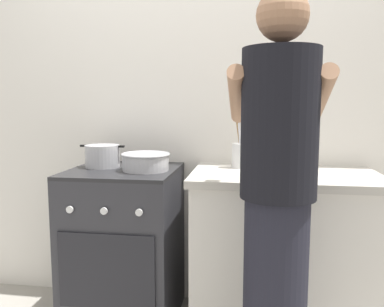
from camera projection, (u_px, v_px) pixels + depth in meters
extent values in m
cube|color=silver|center=(225.00, 107.00, 2.47)|extent=(3.20, 0.10, 2.50)
cube|color=silver|center=(283.00, 257.00, 2.18)|extent=(0.96, 0.56, 0.86)
cube|color=#B7B2A8|center=(285.00, 177.00, 2.12)|extent=(1.00, 0.60, 0.04)
cube|color=#2D2D33|center=(125.00, 247.00, 2.31)|extent=(0.60, 0.60, 0.88)
cube|color=#232326|center=(123.00, 171.00, 2.25)|extent=(0.60, 0.60, 0.02)
cube|color=black|center=(106.00, 272.00, 2.01)|extent=(0.51, 0.01, 0.40)
cylinder|color=silver|center=(70.00, 210.00, 1.99)|extent=(0.04, 0.01, 0.04)
cylinder|color=silver|center=(104.00, 211.00, 1.97)|extent=(0.04, 0.01, 0.04)
cylinder|color=silver|center=(139.00, 212.00, 1.94)|extent=(0.04, 0.01, 0.04)
cylinder|color=#B2B2B7|center=(102.00, 156.00, 2.31)|extent=(0.20, 0.20, 0.13)
cube|color=black|center=(83.00, 146.00, 2.32)|extent=(0.04, 0.02, 0.01)
cube|color=black|center=(121.00, 146.00, 2.29)|extent=(0.04, 0.02, 0.01)
cylinder|color=#B7B7BC|center=(146.00, 162.00, 2.19)|extent=(0.26, 0.26, 0.09)
torus|color=#B7B7BC|center=(146.00, 154.00, 2.19)|extent=(0.27, 0.27, 0.01)
cylinder|color=silver|center=(240.00, 156.00, 2.29)|extent=(0.10, 0.10, 0.14)
cylinder|color=silver|center=(240.00, 144.00, 2.26)|extent=(0.03, 0.01, 0.23)
sphere|color=silver|center=(241.00, 121.00, 2.25)|extent=(0.03, 0.03, 0.03)
cylinder|color=#9E7547|center=(240.00, 142.00, 2.28)|extent=(0.05, 0.06, 0.26)
sphere|color=#9E7547|center=(240.00, 117.00, 2.26)|extent=(0.03, 0.03, 0.03)
cylinder|color=#B7BABF|center=(241.00, 144.00, 2.27)|extent=(0.04, 0.01, 0.23)
sphere|color=#B7BABF|center=(241.00, 121.00, 2.26)|extent=(0.03, 0.03, 0.03)
cylinder|color=silver|center=(240.00, 142.00, 2.31)|extent=(0.07, 0.02, 0.24)
sphere|color=silver|center=(240.00, 120.00, 2.29)|extent=(0.03, 0.03, 0.03)
cylinder|color=silver|center=(281.00, 167.00, 2.13)|extent=(0.04, 0.04, 0.06)
cylinder|color=red|center=(281.00, 160.00, 2.13)|extent=(0.04, 0.04, 0.02)
cylinder|color=black|center=(275.00, 304.00, 1.63)|extent=(0.26, 0.26, 0.90)
cylinder|color=black|center=(280.00, 124.00, 1.54)|extent=(0.30, 0.30, 0.58)
sphere|color=#A07254|center=(283.00, 15.00, 1.49)|extent=(0.20, 0.20, 0.20)
cylinder|color=#A07254|center=(237.00, 96.00, 1.69)|extent=(0.07, 0.41, 0.24)
cylinder|color=#A07254|center=(320.00, 96.00, 1.64)|extent=(0.07, 0.41, 0.24)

